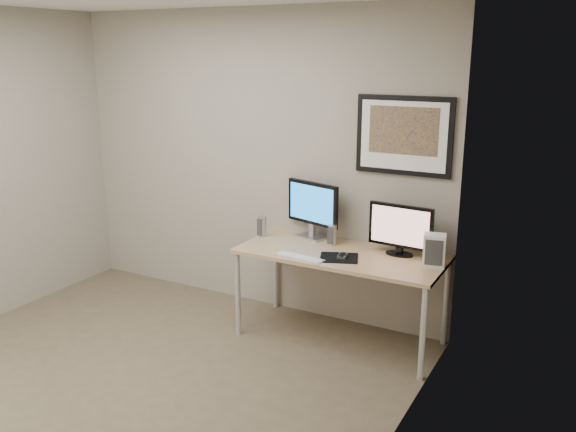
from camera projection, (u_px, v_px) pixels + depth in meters
name	position (u px, v px, depth m)	size (l,w,h in m)	color
floor	(128.00, 385.00, 4.22)	(3.60, 3.60, 0.00)	brown
room	(157.00, 141.00, 4.17)	(3.60, 3.60, 3.60)	white
desk	(341.00, 261.00, 4.74)	(1.60, 0.70, 0.73)	#9C6D4B
framed_art	(404.00, 136.00, 4.61)	(0.75, 0.04, 0.60)	black
monitor_large	(313.00, 207.00, 5.03)	(0.51, 0.23, 0.47)	#B0B0B5
monitor_tv	(400.00, 229.00, 4.60)	(0.51, 0.13, 0.40)	black
speaker_left	(262.00, 226.00, 5.11)	(0.07, 0.07, 0.17)	#B0B0B5
speaker_right	(332.00, 235.00, 4.89)	(0.07, 0.07, 0.17)	#B0B0B5
keyboard	(300.00, 257.00, 4.59)	(0.39, 0.11, 0.01)	silver
mousepad	(339.00, 258.00, 4.60)	(0.28, 0.25, 0.00)	black
mouse	(342.00, 255.00, 4.59)	(0.06, 0.11, 0.04)	black
fan_unit	(434.00, 250.00, 4.40)	(0.16, 0.11, 0.24)	silver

